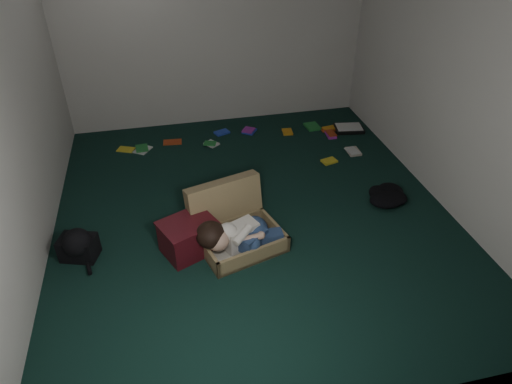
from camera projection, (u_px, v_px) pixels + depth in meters
name	position (u px, v px, depth m)	size (l,w,h in m)	color
floor	(253.00, 211.00, 4.79)	(4.50, 4.50, 0.00)	black
wall_back	(215.00, 27.00, 5.85)	(4.50, 4.50, 0.00)	silver
wall_front	(350.00, 270.00, 2.24)	(4.50, 4.50, 0.00)	silver
wall_left	(11.00, 116.00, 3.68)	(4.50, 4.50, 0.00)	silver
wall_right	(454.00, 77.00, 4.41)	(4.50, 4.50, 0.00)	silver
suitcase	(234.00, 226.00, 4.33)	(0.92, 0.90, 0.55)	#917A50
person	(238.00, 235.00, 4.15)	(0.83, 0.42, 0.34)	white
maroon_bin	(189.00, 237.00, 4.19)	(0.60, 0.54, 0.33)	#440D14
backpack	(78.00, 247.00, 4.15)	(0.40, 0.32, 0.24)	black
clothing_pile	(390.00, 193.00, 4.95)	(0.43, 0.35, 0.14)	black
paper_tray	(349.00, 128.00, 6.31)	(0.42, 0.34, 0.05)	black
book_scatter	(256.00, 140.00, 6.06)	(3.01, 1.28, 0.02)	yellow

